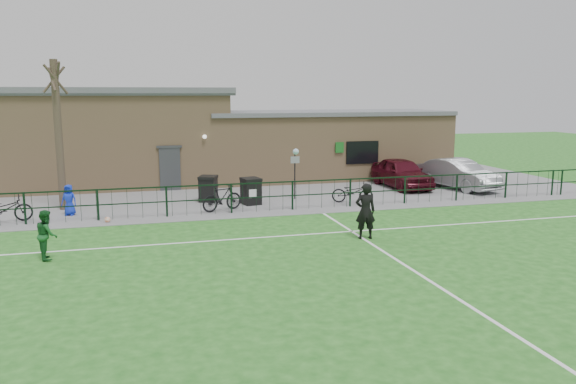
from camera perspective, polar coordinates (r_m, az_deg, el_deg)
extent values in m
plane|color=#1E5C1B|center=(15.16, 4.99, -8.03)|extent=(90.00, 90.00, 0.00)
cube|color=slate|center=(27.88, -4.57, 0.32)|extent=(34.00, 13.00, 0.02)
cube|color=white|center=(22.40, -1.87, -2.06)|extent=(28.00, 0.10, 0.01)
cube|color=white|center=(18.82, 0.80, -4.40)|extent=(28.00, 0.10, 0.01)
cube|color=white|center=(15.94, 11.81, -7.30)|extent=(0.10, 16.00, 0.01)
cube|color=black|center=(22.47, -2.00, -0.47)|extent=(28.00, 0.10, 1.20)
cylinder|color=#413327|center=(24.27, -22.27, 5.28)|extent=(0.30, 0.30, 6.00)
cube|color=black|center=(24.73, -8.11, 0.24)|extent=(0.92, 0.97, 1.03)
cube|color=black|center=(23.89, -3.79, -0.01)|extent=(0.83, 0.90, 1.04)
cylinder|color=black|center=(24.97, 0.69, 1.56)|extent=(0.06, 0.06, 2.00)
imported|color=#490D18|center=(28.66, 11.47, 1.93)|extent=(1.83, 4.37, 1.48)
imported|color=#94979B|center=(29.00, 16.89, 1.77)|extent=(2.57, 4.67, 1.46)
imported|color=black|center=(22.92, -26.88, -1.55)|extent=(2.02, 1.10, 1.01)
imported|color=black|center=(22.64, -6.73, -0.57)|extent=(1.84, 1.15, 1.07)
imported|color=black|center=(24.29, 6.57, -0.01)|extent=(1.88, 1.30, 0.93)
imported|color=#1530CD|center=(23.26, -21.36, -0.75)|extent=(0.68, 0.55, 1.20)
imported|color=black|center=(18.37, 7.87, -1.93)|extent=(0.72, 0.53, 1.83)
sphere|color=white|center=(20.70, 0.80, 4.13)|extent=(0.22, 0.22, 0.22)
imported|color=#195A26|center=(17.43, -23.31, -4.00)|extent=(0.67, 0.79, 1.43)
sphere|color=white|center=(21.63, -17.87, -2.70)|extent=(0.22, 0.22, 0.22)
cube|color=tan|center=(30.58, -5.65, 4.45)|extent=(24.00, 5.00, 3.50)
cube|color=tan|center=(30.05, -17.68, 8.42)|extent=(11.52, 5.00, 1.20)
cube|color=#5A5C61|center=(30.05, -17.75, 9.79)|extent=(12.02, 5.40, 0.28)
cube|color=#5A5C61|center=(31.76, 3.82, 8.02)|extent=(13.44, 5.30, 0.22)
cube|color=#383A3D|center=(27.77, -11.90, 2.27)|extent=(1.00, 0.08, 2.10)
cube|color=black|center=(29.97, 7.56, 4.01)|extent=(1.80, 0.08, 1.20)
cube|color=#19661E|center=(29.41, 5.26, 4.53)|extent=(0.45, 0.04, 0.55)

